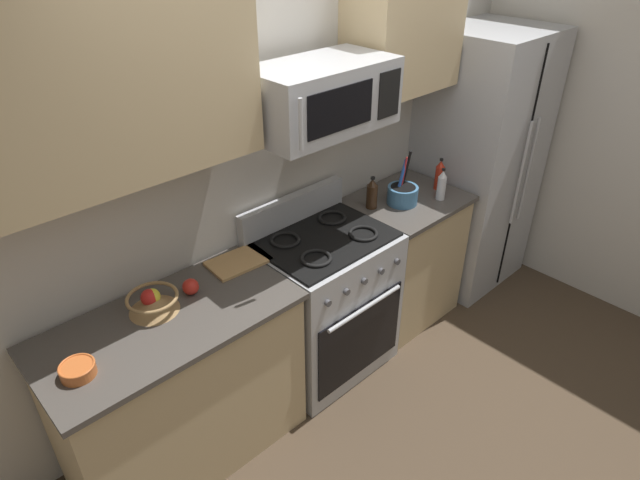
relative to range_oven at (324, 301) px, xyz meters
The scene contains 18 objects.
ground_plane 0.77m from the range_oven, 90.00° to the right, with size 16.00×16.00×0.00m, color #473828.
wall_back 0.90m from the range_oven, 90.00° to the left, with size 8.00×0.10×2.60m, color beige.
counter_left 0.99m from the range_oven, behind, with size 1.20×0.60×0.91m.
range_oven is the anchor object (origin of this frame).
counter_right 0.75m from the range_oven, ahead, with size 0.71×0.60×0.91m.
refrigerator 1.57m from the range_oven, ahead, with size 0.77×0.71×1.86m.
wall_right 2.24m from the range_oven, 16.84° to the right, with size 0.10×8.00×2.60m, color beige.
microwave 1.25m from the range_oven, 90.04° to the left, with size 0.75×0.44×0.33m.
upper_cabinets_left 1.78m from the range_oven, behind, with size 1.19×0.34×0.73m.
upper_cabinets_right 1.66m from the range_oven, 11.12° to the left, with size 0.70×0.34×0.73m.
utensil_crock 0.83m from the range_oven, ahead, with size 0.19×0.19×0.33m.
fruit_basket 1.12m from the range_oven, behind, with size 0.24×0.24×0.11m.
apple_loose 0.94m from the range_oven, behind, with size 0.08×0.08×0.08m, color red.
cutting_board 0.67m from the range_oven, 162.94° to the left, with size 0.31×0.21×0.02m, color tan.
bottle_soy 0.72m from the range_oven, ahead, with size 0.07×0.07×0.21m.
bottle_hot_sauce 1.13m from the range_oven, ahead, with size 0.06×0.06×0.21m.
bottle_vinegar 1.04m from the range_oven, ahead, with size 0.06×0.06×0.21m.
prep_bowl 1.50m from the range_oven, behind, with size 0.14×0.14×0.05m.
Camera 1 is at (-1.79, -1.26, 2.52)m, focal length 30.39 mm.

